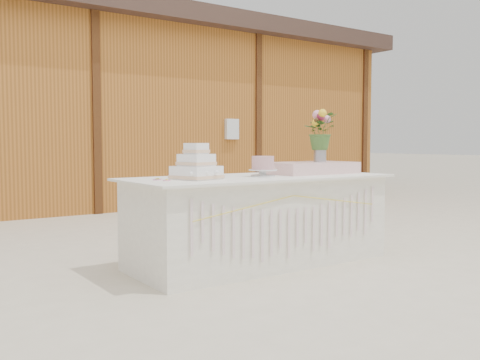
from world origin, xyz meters
The scene contains 9 objects.
ground centered at (0.00, 0.00, 0.00)m, with size 80.00×80.00×0.00m, color beige.
barn centered at (-0.01, 5.99, 1.68)m, with size 12.60×4.60×3.30m.
cake_table centered at (0.00, 0.00, 0.39)m, with size 2.40×1.00×0.77m.
wedding_cake centered at (-0.65, -0.02, 0.87)m, with size 0.40×0.40×0.29m.
pink_cake_stand centered at (0.00, -0.05, 0.87)m, with size 0.25×0.25×0.18m.
satin_runner centered at (0.66, 0.06, 0.82)m, with size 0.86×0.50×0.11m, color #FFCECD.
flower_vase centered at (0.80, 0.09, 0.96)m, with size 0.12×0.12×0.16m, color #A3A3A8.
bouquet centered at (0.80, 0.09, 1.22)m, with size 0.32×0.28×0.36m, color #3A6127.
loose_flowers centered at (-0.94, 0.01, 0.78)m, with size 0.13×0.31×0.02m, color pink, non-canonical shape.
Camera 1 is at (-2.83, -3.73, 1.06)m, focal length 40.00 mm.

